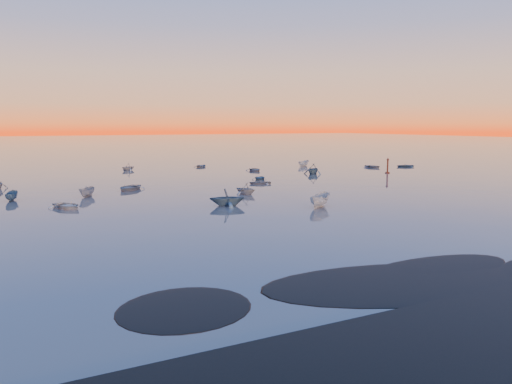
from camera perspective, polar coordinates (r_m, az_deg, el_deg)
ground at (r=122.86m, az=-16.79°, el=3.25°), size 600.00×600.00×0.00m
mud_lobes at (r=31.11m, az=21.22°, el=-9.45°), size 140.00×6.00×0.07m
moored_fleet at (r=77.35m, az=-10.26°, el=1.00°), size 124.00×58.00×1.20m
boat_near_left at (r=57.12m, az=-20.77°, el=-1.75°), size 4.36×3.25×1.01m
boat_near_center at (r=54.85m, az=7.28°, el=-1.68°), size 3.87×4.40×1.44m
boat_near_right at (r=64.19m, az=-1.20°, el=-0.25°), size 3.57×2.68×1.14m
channel_marker at (r=94.96m, az=14.81°, el=2.80°), size 0.83×0.83×2.95m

